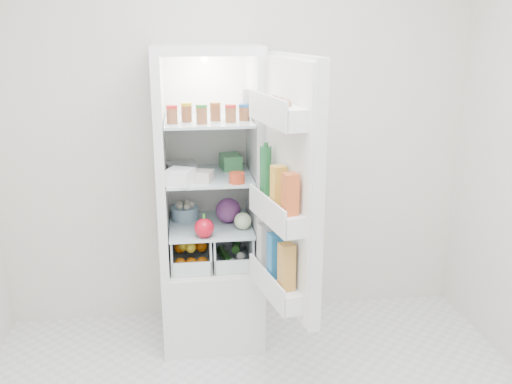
{
  "coord_description": "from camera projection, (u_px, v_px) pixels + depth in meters",
  "views": [
    {
      "loc": [
        -0.35,
        -2.06,
        1.92
      ],
      "look_at": [
        0.05,
        0.95,
        1.01
      ],
      "focal_mm": 40.0,
      "sensor_mm": 36.0,
      "label": 1
    }
  ],
  "objects": [
    {
      "name": "room_walls",
      "position": [
        277.0,
        115.0,
        2.1
      ],
      "size": [
        3.02,
        3.02,
        2.61
      ],
      "color": "silver",
      "rests_on": "ground"
    },
    {
      "name": "tub_white",
      "position": [
        180.0,
        177.0,
        3.13
      ],
      "size": [
        0.18,
        0.18,
        0.09
      ],
      "primitive_type": "cube",
      "rotation": [
        0.0,
        0.0,
        -0.4
      ],
      "color": "white",
      "rests_on": "shelf_mid"
    },
    {
      "name": "shelf_mid",
      "position": [
        209.0,
        176.0,
        3.35
      ],
      "size": [
        0.49,
        0.53,
        0.02
      ],
      "primitive_type": "cube",
      "color": "silver",
      "rests_on": "refrigerator"
    },
    {
      "name": "citrus_pile",
      "position": [
        191.0,
        252.0,
        3.42
      ],
      "size": [
        0.2,
        0.24,
        0.16
      ],
      "color": "orange",
      "rests_on": "refrigerator"
    },
    {
      "name": "shelf_top",
      "position": [
        208.0,
        120.0,
        3.26
      ],
      "size": [
        0.49,
        0.53,
        0.02
      ],
      "primitive_type": "cube",
      "color": "silver",
      "rests_on": "refrigerator"
    },
    {
      "name": "condiment_jars",
      "position": [
        209.0,
        114.0,
        3.14
      ],
      "size": [
        0.46,
        0.16,
        0.08
      ],
      "color": "#B21919",
      "rests_on": "shelf_top"
    },
    {
      "name": "crisper_left",
      "position": [
        191.0,
        246.0,
        3.47
      ],
      "size": [
        0.23,
        0.46,
        0.22
      ],
      "primitive_type": null,
      "color": "silver",
      "rests_on": "refrigerator"
    },
    {
      "name": "squeeze_bottle",
      "position": [
        246.0,
        104.0,
        3.22
      ],
      "size": [
        0.07,
        0.07,
        0.17
      ],
      "primitive_type": "cylinder",
      "rotation": [
        0.0,
        0.0,
        0.43
      ],
      "color": "silver",
      "rests_on": "shelf_top"
    },
    {
      "name": "tin_red",
      "position": [
        237.0,
        178.0,
        3.17
      ],
      "size": [
        0.11,
        0.11,
        0.06
      ],
      "primitive_type": "cylinder",
      "rotation": [
        0.0,
        0.0,
        0.25
      ],
      "color": "red",
      "rests_on": "shelf_mid"
    },
    {
      "name": "fridge_door",
      "position": [
        288.0,
        194.0,
        2.85
      ],
      "size": [
        0.28,
        0.6,
        1.3
      ],
      "rotation": [
        0.0,
        0.0,
        1.78
      ],
      "color": "silver",
      "rests_on": "refrigerator"
    },
    {
      "name": "veg_pile",
      "position": [
        232.0,
        251.0,
        3.51
      ],
      "size": [
        0.16,
        0.3,
        0.1
      ],
      "color": "#204A18",
      "rests_on": "refrigerator"
    },
    {
      "name": "mushroom_bowl",
      "position": [
        185.0,
        213.0,
        3.52
      ],
      "size": [
        0.18,
        0.18,
        0.08
      ],
      "primitive_type": "cylinder",
      "rotation": [
        0.0,
        0.0,
        -0.09
      ],
      "color": "#90BBD7",
      "rests_on": "shelf_low"
    },
    {
      "name": "bell_pepper",
      "position": [
        204.0,
        228.0,
        3.22
      ],
      "size": [
        0.11,
        0.11,
        0.11
      ],
      "primitive_type": "sphere",
      "color": "red",
      "rests_on": "shelf_low"
    },
    {
      "name": "salad_bag",
      "position": [
        243.0,
        221.0,
        3.34
      ],
      "size": [
        0.1,
        0.1,
        0.1
      ],
      "primitive_type": "sphere",
      "color": "beige",
      "rests_on": "shelf_low"
    },
    {
      "name": "tub_green",
      "position": [
        231.0,
        162.0,
        3.47
      ],
      "size": [
        0.13,
        0.17,
        0.09
      ],
      "primitive_type": "cube",
      "rotation": [
        0.0,
        0.0,
        0.13
      ],
      "color": "#449754",
      "rests_on": "shelf_mid"
    },
    {
      "name": "foil_tray",
      "position": [
        181.0,
        166.0,
        3.46
      ],
      "size": [
        0.19,
        0.16,
        0.04
      ],
      "primitive_type": "cube",
      "rotation": [
        0.0,
        0.0,
        0.16
      ],
      "color": "silver",
      "rests_on": "shelf_mid"
    },
    {
      "name": "refrigerator",
      "position": [
        210.0,
        233.0,
        3.52
      ],
      "size": [
        0.6,
        0.6,
        1.8
      ],
      "color": "silver",
      "rests_on": "ground"
    },
    {
      "name": "shelf_low",
      "position": [
        210.0,
        225.0,
        3.44
      ],
      "size": [
        0.49,
        0.53,
        0.01
      ],
      "primitive_type": "cube",
      "color": "silver",
      "rests_on": "refrigerator"
    },
    {
      "name": "crisper_right",
      "position": [
        231.0,
        244.0,
        3.5
      ],
      "size": [
        0.23,
        0.46,
        0.22
      ],
      "primitive_type": null,
      "color": "silver",
      "rests_on": "refrigerator"
    },
    {
      "name": "red_cabbage",
      "position": [
        228.0,
        210.0,
        3.45
      ],
      "size": [
        0.15,
        0.15,
        0.15
      ],
      "primitive_type": "sphere",
      "color": "#4F1B49",
      "rests_on": "shelf_low"
    },
    {
      "name": "tub_cream",
      "position": [
        202.0,
        176.0,
        3.19
      ],
      "size": [
        0.14,
        0.14,
        0.06
      ],
      "primitive_type": "cube",
      "rotation": [
        0.0,
        0.0,
        -0.33
      ],
      "color": "beige",
      "rests_on": "shelf_mid"
    }
  ]
}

